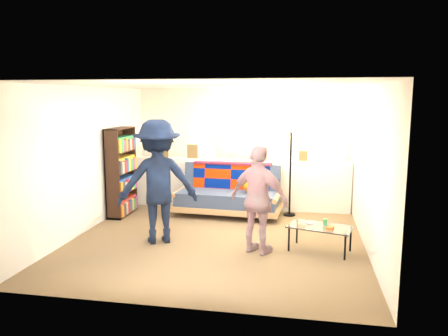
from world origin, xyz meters
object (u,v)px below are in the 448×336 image
coffee_table (321,228)px  person_left (158,182)px  bookshelf (121,175)px  floor_lamp (292,153)px  futon_sofa (230,194)px  person_right (259,200)px

coffee_table → person_left: person_left is taller
bookshelf → floor_lamp: (3.17, 0.53, 0.42)m
futon_sofa → bookshelf: 2.09m
coffee_table → person_right: 1.00m
futon_sofa → coffee_table: size_ratio=2.05×
futon_sofa → floor_lamp: 1.41m
futon_sofa → bookshelf: size_ratio=1.23×
person_left → person_right: (1.58, -0.23, -0.17)m
floor_lamp → person_left: (-1.96, -1.92, -0.24)m
floor_lamp → person_right: 2.22m
bookshelf → person_right: size_ratio=1.06×
floor_lamp → futon_sofa: bearing=-172.5°
person_left → futon_sofa: bearing=-139.9°
bookshelf → floor_lamp: 3.24m
bookshelf → floor_lamp: size_ratio=0.99×
person_left → person_right: size_ratio=1.21×
person_left → floor_lamp: bearing=-160.9°
coffee_table → floor_lamp: 2.15m
bookshelf → futon_sofa: bearing=10.5°
floor_lamp → bookshelf: bearing=-170.6°
bookshelf → person_right: bookshelf is taller
coffee_table → floor_lamp: floor_lamp is taller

